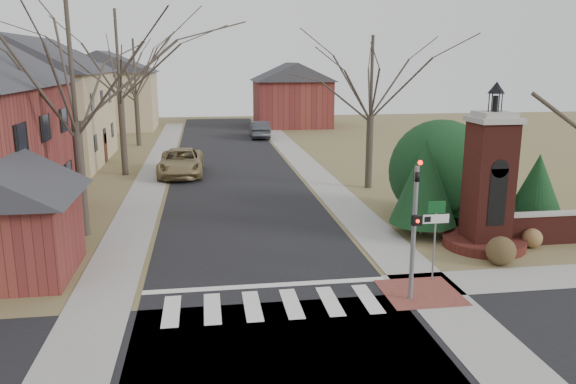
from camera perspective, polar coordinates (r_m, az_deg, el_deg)
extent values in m
plane|color=olive|center=(16.64, -1.28, -12.56)|extent=(120.00, 120.00, 0.00)
cube|color=black|center=(37.61, -5.55, 2.09)|extent=(8.00, 70.00, 0.01)
cube|color=black|center=(14.02, 0.36, -17.82)|extent=(120.00, 8.00, 0.01)
cube|color=silver|center=(17.35, -1.62, -11.39)|extent=(8.00, 2.20, 0.02)
cube|color=silver|center=(18.72, -2.19, -9.49)|extent=(8.00, 0.35, 0.02)
cube|color=gray|center=(38.22, 2.26, 2.33)|extent=(2.00, 60.00, 0.02)
cube|color=gray|center=(37.71, -13.46, 1.82)|extent=(2.00, 60.00, 0.02)
cube|color=brown|center=(18.66, 13.32, -9.92)|extent=(2.40, 2.40, 0.02)
cylinder|color=slate|center=(17.42, 12.63, -4.25)|extent=(0.14, 0.14, 4.20)
imported|color=black|center=(16.95, 12.96, 2.05)|extent=(0.15, 0.18, 0.90)
sphere|color=#FF0C05|center=(16.70, 13.29, 2.92)|extent=(0.14, 0.14, 0.14)
cube|color=black|center=(17.12, 12.93, -2.83)|extent=(0.28, 0.16, 0.30)
sphere|color=#FF0C05|center=(17.04, 13.04, -2.91)|extent=(0.11, 0.11, 0.11)
cylinder|color=slate|center=(19.38, 14.64, -5.06)|extent=(0.06, 0.06, 2.60)
cube|color=silver|center=(19.11, 14.81, -2.65)|extent=(0.90, 0.03, 0.30)
cube|color=black|center=(18.99, 13.99, -2.71)|extent=(0.22, 0.02, 0.18)
cube|color=#0F461D|center=(19.01, 14.88, -1.49)|extent=(0.60, 0.03, 0.40)
cylinder|color=#501D17|center=(23.72, 19.26, -4.84)|extent=(3.20, 3.20, 0.36)
cube|color=#501D17|center=(23.13, 19.69, 0.63)|extent=(1.50, 1.50, 5.00)
cube|color=black|center=(22.58, 20.48, -0.51)|extent=(0.70, 0.10, 2.20)
cube|color=gray|center=(22.75, 20.19, 6.91)|extent=(1.70, 1.70, 0.20)
cube|color=gray|center=(22.73, 20.23, 7.41)|extent=(1.30, 1.30, 0.20)
cylinder|color=black|center=(22.70, 20.31, 8.42)|extent=(0.20, 0.20, 0.60)
cone|color=black|center=(22.66, 20.43, 9.92)|extent=(0.64, 0.64, 0.45)
cube|color=tan|center=(43.64, -24.15, 6.78)|extent=(9.00, 12.00, 6.40)
cube|color=maroon|center=(21.28, -26.39, -4.11)|extent=(4.00, 4.00, 2.80)
cube|color=tan|center=(63.82, -17.88, 8.80)|extent=(10.00, 8.00, 6.00)
cube|color=tan|center=(62.61, -20.96, 12.16)|extent=(0.75, 0.75, 3.08)
cube|color=maroon|center=(63.81, 0.37, 8.98)|extent=(8.00, 8.00, 5.00)
cube|color=maroon|center=(61.75, -1.48, 11.99)|extent=(0.75, 0.75, 2.80)
cylinder|color=#473D33|center=(24.68, 13.42, -3.58)|extent=(0.20, 0.20, 0.50)
cone|color=#113317|center=(24.18, 13.68, 1.07)|extent=(2.80, 2.80, 3.60)
cylinder|color=#473D33|center=(27.09, 18.98, -2.45)|extent=(0.20, 0.20, 0.50)
cone|color=#113317|center=(26.58, 19.36, 2.43)|extent=(3.40, 3.40, 4.20)
cylinder|color=#473D33|center=(27.24, 23.68, -2.77)|extent=(0.20, 0.20, 0.50)
cone|color=#113317|center=(26.87, 24.00, 0.62)|extent=(2.40, 2.40, 2.80)
sphere|color=#113317|center=(27.11, 15.25, 2.49)|extent=(4.80, 4.80, 4.80)
cylinder|color=#473D33|center=(24.88, -20.28, 1.23)|extent=(0.40, 0.40, 4.83)
cylinder|color=#473D33|center=(37.52, -16.42, 5.48)|extent=(0.40, 0.40, 5.04)
cylinder|color=#473D33|center=(50.43, -15.03, 7.06)|extent=(0.40, 0.40, 4.41)
cylinder|color=#473D33|center=(32.66, 8.25, 4.05)|extent=(0.40, 0.40, 4.20)
imported|color=#8F7C4E|center=(36.82, -10.82, 2.99)|extent=(2.87, 6.05, 1.67)
imported|color=#383C41|center=(53.92, -2.90, 6.37)|extent=(1.82, 4.95, 1.62)
sphere|color=#4E3D23|center=(21.76, 20.81, -5.61)|extent=(1.06, 1.06, 1.06)
sphere|color=olive|center=(24.22, 23.56, -4.32)|extent=(0.78, 0.78, 0.78)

